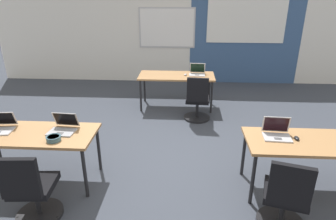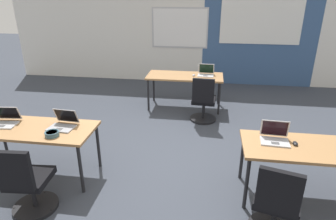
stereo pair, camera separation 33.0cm
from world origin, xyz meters
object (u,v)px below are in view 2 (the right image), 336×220
(laptop_near_left_end, at_px, (5,121))
(mouse_near_right_inner, at_px, (295,143))
(laptop_near_left_inner, at_px, (63,124))
(chair_near_left_inner, at_px, (27,185))
(desk_near_right, at_px, (311,151))
(desk_far_center, at_px, (185,78))
(desk_near_left, at_px, (35,132))
(mouse_far_right, at_px, (194,75))
(laptop_near_right_inner, at_px, (275,137))
(snack_bowl, at_px, (52,133))
(laptop_far_right, at_px, (206,73))
(chair_near_right_inner, at_px, (276,207))
(chair_far_right, at_px, (203,103))

(laptop_near_left_end, relative_size, mouse_near_right_inner, 3.55)
(laptop_near_left_inner, distance_m, chair_near_left_inner, 0.91)
(desk_near_right, bearing_deg, chair_near_left_inner, -167.07)
(desk_far_center, bearing_deg, chair_near_left_inner, -112.28)
(desk_near_left, height_order, laptop_near_left_inner, laptop_near_left_inner)
(mouse_near_right_inner, bearing_deg, desk_far_center, 119.44)
(desk_near_right, distance_m, desk_far_center, 3.30)
(desk_near_right, distance_m, mouse_far_right, 3.20)
(laptop_near_right_inner, height_order, mouse_near_right_inner, laptop_near_right_inner)
(mouse_far_right, height_order, snack_bowl, snack_bowl)
(desk_near_left, bearing_deg, laptop_far_right, 52.64)
(desk_near_right, relative_size, chair_near_right_inner, 1.74)
(desk_far_center, distance_m, mouse_near_right_inner, 3.18)
(laptop_near_left_inner, bearing_deg, chair_near_left_inner, -90.88)
(desk_near_left, bearing_deg, laptop_near_right_inner, 1.78)
(desk_near_left, distance_m, chair_near_left_inner, 0.84)
(desk_far_center, relative_size, laptop_far_right, 4.66)
(laptop_near_left_end, distance_m, laptop_near_left_inner, 0.82)
(desk_near_right, bearing_deg, desk_far_center, 122.01)
(desk_near_left, bearing_deg, chair_far_right, 44.00)
(mouse_far_right, relative_size, mouse_near_right_inner, 1.07)
(laptop_far_right, bearing_deg, desk_near_right, -62.70)
(desk_far_center, bearing_deg, laptop_near_right_inner, -63.71)
(laptop_near_right_inner, relative_size, snack_bowl, 1.95)
(chair_far_right, distance_m, mouse_near_right_inner, 2.39)
(chair_near_left_inner, bearing_deg, mouse_near_right_inner, -170.10)
(chair_near_left_inner, relative_size, laptop_near_right_inner, 2.66)
(laptop_near_right_inner, height_order, snack_bowl, laptop_near_right_inner)
(desk_far_center, height_order, chair_near_left_inner, chair_near_left_inner)
(desk_near_right, xyz_separation_m, desk_far_center, (-1.75, 2.80, 0.00))
(desk_near_left, distance_m, chair_far_right, 3.05)
(mouse_far_right, height_order, laptop_near_right_inner, laptop_near_right_inner)
(desk_near_left, distance_m, desk_near_right, 3.50)
(snack_bowl, bearing_deg, chair_far_right, 51.49)
(mouse_near_right_inner, bearing_deg, desk_near_left, -179.50)
(mouse_near_right_inner, bearing_deg, laptop_near_left_end, 179.59)
(laptop_near_left_inner, bearing_deg, chair_near_right_inner, -12.21)
(laptop_far_right, height_order, chair_near_right_inner, laptop_far_right)
(laptop_near_left_end, relative_size, chair_far_right, 0.39)
(laptop_near_left_inner, xyz_separation_m, snack_bowl, (-0.01, -0.26, -0.01))
(desk_near_right, relative_size, chair_near_left_inner, 1.74)
(desk_near_left, xyz_separation_m, laptop_near_right_inner, (3.09, 0.10, 0.11))
(desk_near_right, height_order, chair_near_right_inner, chair_near_right_inner)
(chair_far_right, bearing_deg, laptop_near_left_end, 41.94)
(laptop_near_left_inner, height_order, chair_near_right_inner, laptop_near_left_inner)
(snack_bowl, bearing_deg, mouse_far_right, 62.04)
(chair_far_right, bearing_deg, chair_near_right_inner, 110.39)
(desk_far_center, relative_size, snack_bowl, 9.01)
(desk_near_left, relative_size, laptop_near_right_inner, 4.62)
(laptop_near_left_inner, xyz_separation_m, laptop_far_right, (1.81, 2.79, 0.00))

